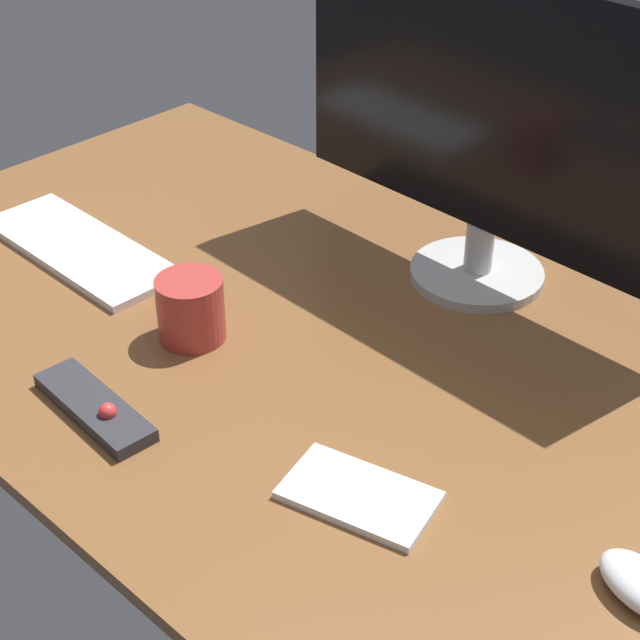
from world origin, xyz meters
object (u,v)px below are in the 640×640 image
at_px(coffee_mug, 191,309).
at_px(media_remote, 95,407).
at_px(notepad, 359,495).
at_px(monitor, 492,127).
at_px(keyboard, 80,248).

bearing_deg(coffee_mug, media_remote, -78.22).
bearing_deg(coffee_mug, notepad, -11.66).
height_order(coffee_mug, notepad, coffee_mug).
xyz_separation_m(monitor, coffee_mug, (-0.18, -0.38, -0.19)).
height_order(media_remote, coffee_mug, coffee_mug).
xyz_separation_m(media_remote, notepad, (0.32, 0.11, -0.00)).
distance_m(monitor, keyboard, 0.63).
relative_size(keyboard, notepad, 2.18).
relative_size(monitor, coffee_mug, 7.24).
xyz_separation_m(media_remote, coffee_mug, (-0.04, 0.18, 0.03)).
bearing_deg(notepad, media_remote, -161.23).
relative_size(keyboard, media_remote, 1.83).
height_order(keyboard, coffee_mug, coffee_mug).
bearing_deg(notepad, coffee_mug, 168.34).
distance_m(keyboard, coffee_mug, 0.30).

